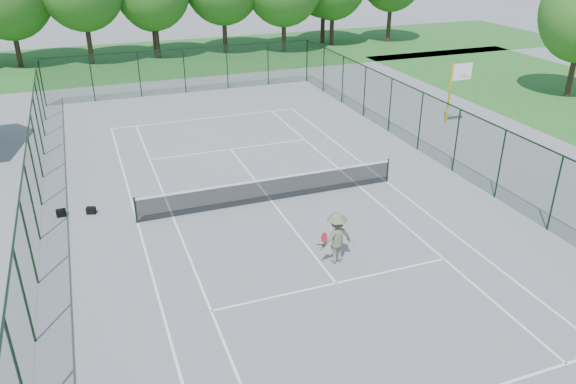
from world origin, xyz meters
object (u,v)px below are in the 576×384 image
at_px(basketball_goal, 456,81).
at_px(sports_bag_a, 61,213).
at_px(tennis_player, 336,238).
at_px(tennis_net, 271,188).

bearing_deg(basketball_goal, sports_bag_a, -169.25).
relative_size(basketball_goal, tennis_player, 1.98).
xyz_separation_m(tennis_net, sports_bag_a, (-8.24, 1.62, -0.43)).
bearing_deg(tennis_player, tennis_net, 96.02).
bearing_deg(basketball_goal, tennis_net, -156.43).
height_order(tennis_net, sports_bag_a, tennis_net).
distance_m(tennis_net, tennis_player, 5.23).
xyz_separation_m(sports_bag_a, tennis_player, (8.78, -6.81, 0.77)).
height_order(basketball_goal, tennis_player, basketball_goal).
distance_m(basketball_goal, sports_bag_a, 21.67).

